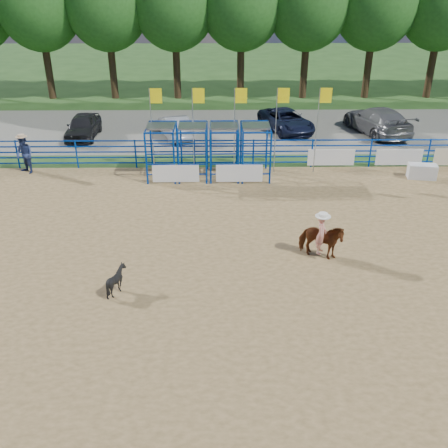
{
  "coord_description": "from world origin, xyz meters",
  "views": [
    {
      "loc": [
        -1.79,
        -14.29,
        9.06
      ],
      "look_at": [
        -1.6,
        1.0,
        1.3
      ],
      "focal_mm": 40.0,
      "sensor_mm": 36.0,
      "label": 1
    }
  ],
  "objects_px": {
    "car_c": "(286,121)",
    "horse_and_rider": "(321,236)",
    "car_b": "(175,126)",
    "spectator_cowboy": "(24,154)",
    "car_a": "(83,126)",
    "announcer_table": "(422,171)",
    "car_d": "(377,120)",
    "calf": "(117,280)"
  },
  "relations": [
    {
      "from": "calf",
      "to": "car_c",
      "type": "height_order",
      "value": "car_c"
    },
    {
      "from": "car_c",
      "to": "car_d",
      "type": "xyz_separation_m",
      "value": [
        5.57,
        -0.6,
        0.15
      ]
    },
    {
      "from": "announcer_table",
      "to": "car_a",
      "type": "xyz_separation_m",
      "value": [
        -18.08,
        6.97,
        0.34
      ]
    },
    {
      "from": "car_b",
      "to": "spectator_cowboy",
      "type": "bearing_deg",
      "value": 23.38
    },
    {
      "from": "announcer_table",
      "to": "car_d",
      "type": "height_order",
      "value": "car_d"
    },
    {
      "from": "car_a",
      "to": "car_b",
      "type": "xyz_separation_m",
      "value": [
        5.56,
        0.05,
        -0.05
      ]
    },
    {
      "from": "car_c",
      "to": "car_d",
      "type": "relative_size",
      "value": 0.85
    },
    {
      "from": "spectator_cowboy",
      "to": "car_b",
      "type": "xyz_separation_m",
      "value": [
        6.99,
        6.04,
        -0.33
      ]
    },
    {
      "from": "spectator_cowboy",
      "to": "car_a",
      "type": "xyz_separation_m",
      "value": [
        1.43,
        6.0,
        -0.28
      ]
    },
    {
      "from": "spectator_cowboy",
      "to": "car_d",
      "type": "distance_m",
      "value": 20.55
    },
    {
      "from": "calf",
      "to": "car_b",
      "type": "height_order",
      "value": "car_b"
    },
    {
      "from": "car_b",
      "to": "calf",
      "type": "bearing_deg",
      "value": 70.47
    },
    {
      "from": "calf",
      "to": "spectator_cowboy",
      "type": "bearing_deg",
      "value": 8.94
    },
    {
      "from": "announcer_table",
      "to": "spectator_cowboy",
      "type": "bearing_deg",
      "value": 177.14
    },
    {
      "from": "calf",
      "to": "car_c",
      "type": "distance_m",
      "value": 19.3
    },
    {
      "from": "horse_and_rider",
      "to": "car_c",
      "type": "bearing_deg",
      "value": 87.3
    },
    {
      "from": "announcer_table",
      "to": "car_b",
      "type": "xyz_separation_m",
      "value": [
        -12.52,
        7.02,
        0.29
      ]
    },
    {
      "from": "car_c",
      "to": "horse_and_rider",
      "type": "bearing_deg",
      "value": -111.67
    },
    {
      "from": "car_a",
      "to": "car_c",
      "type": "distance_m",
      "value": 12.51
    },
    {
      "from": "calf",
      "to": "horse_and_rider",
      "type": "bearing_deg",
      "value": -95.36
    },
    {
      "from": "car_a",
      "to": "announcer_table",
      "type": "bearing_deg",
      "value": -21.78
    },
    {
      "from": "announcer_table",
      "to": "car_b",
      "type": "relative_size",
      "value": 0.33
    },
    {
      "from": "car_a",
      "to": "spectator_cowboy",
      "type": "bearing_deg",
      "value": -104.08
    },
    {
      "from": "horse_and_rider",
      "to": "car_b",
      "type": "distance_m",
      "value": 15.77
    },
    {
      "from": "horse_and_rider",
      "to": "car_c",
      "type": "xyz_separation_m",
      "value": [
        0.74,
        15.73,
        -0.19
      ]
    },
    {
      "from": "announcer_table",
      "to": "horse_and_rider",
      "type": "height_order",
      "value": "horse_and_rider"
    },
    {
      "from": "car_a",
      "to": "car_d",
      "type": "relative_size",
      "value": 0.73
    },
    {
      "from": "announcer_table",
      "to": "calf",
      "type": "distance_m",
      "value": 16.23
    },
    {
      "from": "horse_and_rider",
      "to": "car_a",
      "type": "xyz_separation_m",
      "value": [
        -11.71,
        14.47,
        -0.15
      ]
    },
    {
      "from": "horse_and_rider",
      "to": "car_b",
      "type": "height_order",
      "value": "horse_and_rider"
    },
    {
      "from": "horse_and_rider",
      "to": "car_d",
      "type": "distance_m",
      "value": 16.38
    },
    {
      "from": "car_b",
      "to": "car_c",
      "type": "bearing_deg",
      "value": 172.47
    },
    {
      "from": "car_d",
      "to": "car_a",
      "type": "bearing_deg",
      "value": -11.86
    },
    {
      "from": "horse_and_rider",
      "to": "car_d",
      "type": "bearing_deg",
      "value": 67.36
    },
    {
      "from": "car_b",
      "to": "car_c",
      "type": "distance_m",
      "value": 7.0
    },
    {
      "from": "car_c",
      "to": "car_d",
      "type": "distance_m",
      "value": 5.6
    },
    {
      "from": "announcer_table",
      "to": "spectator_cowboy",
      "type": "xyz_separation_m",
      "value": [
        -19.51,
        0.98,
        0.62
      ]
    },
    {
      "from": "spectator_cowboy",
      "to": "car_b",
      "type": "height_order",
      "value": "spectator_cowboy"
    },
    {
      "from": "spectator_cowboy",
      "to": "car_c",
      "type": "distance_m",
      "value": 15.66
    },
    {
      "from": "announcer_table",
      "to": "calf",
      "type": "xyz_separation_m",
      "value": [
        -13.11,
        -9.56,
        0.09
      ]
    },
    {
      "from": "horse_and_rider",
      "to": "car_d",
      "type": "height_order",
      "value": "horse_and_rider"
    },
    {
      "from": "car_d",
      "to": "car_b",
      "type": "bearing_deg",
      "value": -11.15
    }
  ]
}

